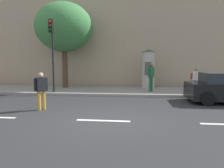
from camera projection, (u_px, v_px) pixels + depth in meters
The scene contains 10 objects.
ground_plane at pixel (103, 121), 6.84m from camera, with size 80.00×80.00×0.00m, color #2B2B2D.
sidewalk_curb at pixel (119, 91), 13.76m from camera, with size 36.00×4.00×0.15m, color gray.
lane_markings at pixel (103, 121), 6.84m from camera, with size 25.80×0.16×0.01m.
building_backdrop at pixel (123, 39), 18.31m from camera, with size 36.00×5.00×8.07m, color tan.
traffic_light at pixel (52, 44), 12.14m from camera, with size 0.24×0.45×4.29m.
poster_column at pixel (148, 69), 14.53m from camera, with size 0.99×0.99×2.75m.
street_tree at pixel (64, 28), 14.72m from camera, with size 4.08×4.08×6.07m.
pedestrian_in_dark_shirt at pixel (41, 88), 8.35m from camera, with size 0.45×0.46×1.53m.
pedestrian_in_light_jacket at pixel (195, 78), 12.50m from camera, with size 0.50×0.51×1.47m.
pedestrian_with_backpack at pixel (151, 75), 12.76m from camera, with size 0.43×0.49×1.79m.
Camera 1 is at (1.02, -6.61, 1.89)m, focal length 33.04 mm.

